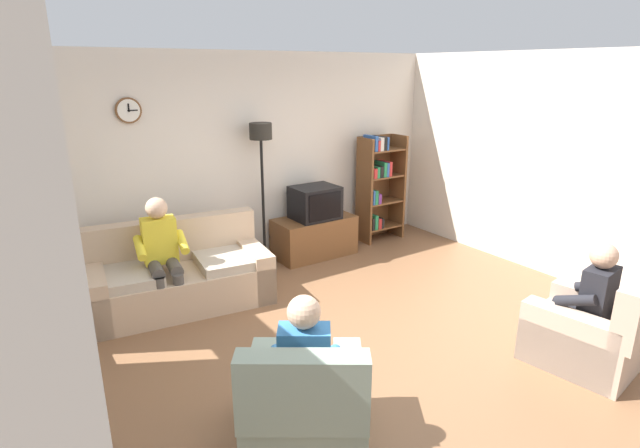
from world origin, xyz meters
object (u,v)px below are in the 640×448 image
at_px(floor_lamp, 261,155).
at_px(person_on_couch, 162,251).
at_px(tv, 315,203).
at_px(armchair_near_window, 305,408).
at_px(bookshelf, 378,185).
at_px(tv_stand, 314,237).
at_px(person_in_right_armchair, 585,297).
at_px(couch, 179,278).
at_px(person_in_left_armchair, 305,360).
at_px(armchair_near_bookshelf, 590,333).

relative_size(floor_lamp, person_on_couch, 1.49).
xyz_separation_m(tv, armchair_near_window, (-2.05, -3.00, -0.47)).
bearing_deg(bookshelf, tv_stand, -176.62).
relative_size(tv_stand, armchair_near_window, 0.93).
bearing_deg(bookshelf, person_in_right_armchair, -100.32).
relative_size(couch, person_in_left_armchair, 1.78).
xyz_separation_m(tv_stand, armchair_near_bookshelf, (0.54, -3.56, 0.02)).
distance_m(armchair_near_bookshelf, person_in_left_armchair, 2.64).
distance_m(tv, floor_lamp, 1.00).
bearing_deg(armchair_near_bookshelf, armchair_near_window, 168.25).
bearing_deg(armchair_near_bookshelf, couch, 129.71).
bearing_deg(bookshelf, tv, -175.43).
distance_m(tv, person_on_couch, 2.29).
bearing_deg(person_in_right_armchair, armchair_near_bookshelf, -81.35).
bearing_deg(tv_stand, bookshelf, 3.38).
distance_m(floor_lamp, armchair_near_bookshelf, 4.04).
distance_m(armchair_near_bookshelf, person_in_right_armchair, 0.33).
height_order(bookshelf, person_in_left_armchair, bookshelf).
xyz_separation_m(bookshelf, person_in_left_armchair, (-3.18, -3.02, -0.23)).
bearing_deg(person_in_right_armchair, armchair_near_window, 170.08).
bearing_deg(armchair_near_bookshelf, floor_lamp, 108.98).
bearing_deg(bookshelf, person_on_couch, -169.63).
bearing_deg(person_in_left_armchair, person_in_right_armchair, -11.72).
bearing_deg(floor_lamp, armchair_near_window, -113.17).
xyz_separation_m(armchair_near_bookshelf, person_on_couch, (-2.77, 3.01, 0.41)).
distance_m(floor_lamp, armchair_near_window, 3.59).
distance_m(floor_lamp, person_in_right_armchair, 3.88).
distance_m(tv_stand, armchair_near_bookshelf, 3.60).
bearing_deg(armchair_near_window, person_on_couch, 94.12).
bearing_deg(couch, person_on_couch, -149.16).
bearing_deg(tv_stand, person_in_right_armchair, -81.35).
relative_size(tv, floor_lamp, 0.32).
relative_size(couch, armchair_near_window, 1.70).
bearing_deg(floor_lamp, bookshelf, -0.90).
bearing_deg(floor_lamp, couch, -157.79).
bearing_deg(couch, tv_stand, 12.24).
distance_m(tv, person_in_right_armchair, 3.49).
bearing_deg(person_in_right_armchair, person_in_left_armchair, 168.28).
relative_size(person_on_couch, person_in_left_armchair, 1.11).
bearing_deg(armchair_near_bookshelf, tv_stand, 98.65).
bearing_deg(floor_lamp, tv, -9.76).
relative_size(person_in_left_armchair, person_in_right_armchair, 1.00).
xyz_separation_m(couch, bookshelf, (3.22, 0.51, 0.52)).
xyz_separation_m(bookshelf, person_in_right_armchair, (-0.65, -3.54, -0.23)).
bearing_deg(couch, floor_lamp, 22.21).
bearing_deg(tv_stand, person_in_left_armchair, -124.18).
bearing_deg(person_in_right_armchair, couch, 130.38).
bearing_deg(tv, bookshelf, 4.57).
height_order(tv, floor_lamp, floor_lamp).
relative_size(couch, armchair_near_bookshelf, 2.02).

